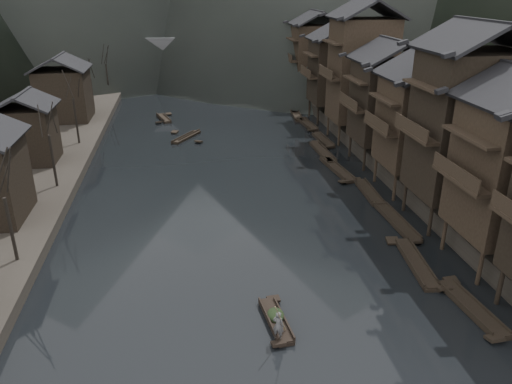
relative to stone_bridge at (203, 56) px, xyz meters
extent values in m
plane|color=black|center=(0.00, -72.00, -5.11)|extent=(300.00, 300.00, 0.00)
cube|color=#2D2823|center=(35.00, -32.00, -4.21)|extent=(40.00, 200.00, 1.80)
cylinder|color=black|center=(14.20, -77.60, -3.81)|extent=(0.30, 0.30, 2.90)
cylinder|color=black|center=(14.20, -75.40, -3.81)|extent=(0.30, 0.30, 2.90)
cylinder|color=black|center=(14.20, -70.60, -3.81)|extent=(0.30, 0.30, 2.90)
cylinder|color=black|center=(16.95, -70.60, -3.81)|extent=(0.30, 0.30, 2.90)
cube|color=black|center=(13.30, -73.00, 1.48)|extent=(1.20, 5.70, 0.25)
cylinder|color=black|center=(14.20, -68.40, -3.81)|extent=(0.30, 0.30, 2.90)
cylinder|color=black|center=(14.20, -63.60, -3.81)|extent=(0.30, 0.30, 2.90)
cylinder|color=black|center=(16.95, -68.40, -3.81)|extent=(0.30, 0.30, 2.90)
cylinder|color=black|center=(16.95, -63.60, -3.81)|extent=(0.30, 0.30, 2.90)
cube|color=black|center=(17.30, -66.00, 3.14)|extent=(7.00, 6.00, 11.29)
cube|color=black|center=(13.30, -66.00, 2.57)|extent=(1.20, 5.70, 0.25)
cylinder|color=black|center=(14.20, -61.40, -3.81)|extent=(0.30, 0.30, 2.90)
cylinder|color=black|center=(14.20, -56.60, -3.81)|extent=(0.30, 0.30, 2.90)
cylinder|color=black|center=(16.95, -61.40, -3.81)|extent=(0.30, 0.30, 2.90)
cylinder|color=black|center=(16.95, -56.60, -3.81)|extent=(0.30, 0.30, 2.90)
cube|color=black|center=(17.30, -59.00, 1.54)|extent=(7.00, 6.00, 8.09)
cube|color=black|center=(13.30, -59.00, 1.13)|extent=(1.20, 5.70, 0.25)
cylinder|color=black|center=(14.20, -53.40, -3.81)|extent=(0.30, 0.30, 2.90)
cylinder|color=black|center=(14.20, -48.60, -3.81)|extent=(0.30, 0.30, 2.90)
cylinder|color=black|center=(16.95, -53.40, -3.81)|extent=(0.30, 0.30, 2.90)
cylinder|color=black|center=(16.95, -48.60, -3.81)|extent=(0.30, 0.30, 2.90)
cube|color=black|center=(17.30, -51.00, 1.71)|extent=(7.00, 6.00, 8.44)
cube|color=black|center=(13.30, -51.00, 1.29)|extent=(1.20, 5.70, 0.25)
cylinder|color=black|center=(14.20, -44.40, -3.81)|extent=(0.30, 0.30, 2.90)
cylinder|color=black|center=(14.20, -39.60, -3.81)|extent=(0.30, 0.30, 2.90)
cylinder|color=black|center=(16.95, -44.40, -3.81)|extent=(0.30, 0.30, 2.90)
cylinder|color=black|center=(16.95, -39.60, -3.81)|extent=(0.30, 0.30, 2.90)
cube|color=black|center=(17.30, -42.00, 3.52)|extent=(7.00, 6.00, 12.06)
cube|color=black|center=(13.30, -42.00, 2.92)|extent=(1.20, 5.70, 0.25)
cylinder|color=black|center=(14.20, -34.40, -3.81)|extent=(0.30, 0.30, 2.90)
cylinder|color=black|center=(14.20, -29.60, -3.81)|extent=(0.30, 0.30, 2.90)
cylinder|color=black|center=(16.95, -34.40, -3.81)|extent=(0.30, 0.30, 2.90)
cylinder|color=black|center=(16.95, -29.60, -3.81)|extent=(0.30, 0.30, 2.90)
cube|color=black|center=(17.30, -32.00, 1.80)|extent=(7.00, 6.00, 8.63)
cube|color=black|center=(13.30, -32.00, 1.37)|extent=(1.20, 5.70, 0.25)
cylinder|color=black|center=(14.20, -22.40, -3.81)|extent=(0.30, 0.30, 2.90)
cylinder|color=black|center=(14.20, -17.60, -3.81)|extent=(0.30, 0.30, 2.90)
cylinder|color=black|center=(16.95, -22.40, -3.81)|extent=(0.30, 0.30, 2.90)
cylinder|color=black|center=(16.95, -17.60, -3.81)|extent=(0.30, 0.30, 2.90)
cube|color=black|center=(17.30, -20.00, 2.34)|extent=(7.00, 6.00, 9.70)
cube|color=black|center=(13.30, -20.00, 1.86)|extent=(1.20, 5.70, 0.25)
cube|color=black|center=(-20.50, -48.00, -1.01)|extent=(5.00, 5.00, 5.80)
cube|color=black|center=(-20.50, -30.00, -0.51)|extent=(6.50, 6.50, 6.80)
cylinder|color=black|center=(-17.00, -69.25, -1.60)|extent=(0.24, 0.24, 4.63)
cylinder|color=black|center=(-17.00, -55.58, -1.45)|extent=(0.24, 0.24, 4.92)
cylinder|color=black|center=(-17.00, -41.81, -1.27)|extent=(0.24, 0.24, 5.27)
cylinder|color=black|center=(-17.00, -25.21, -1.56)|extent=(0.24, 0.24, 4.70)
cylinder|color=black|center=(-17.00, -12.11, -1.50)|extent=(0.24, 0.24, 4.82)
cube|color=black|center=(12.27, -77.97, -4.96)|extent=(1.62, 6.11, 0.30)
cube|color=black|center=(12.27, -77.97, -4.78)|extent=(1.67, 5.99, 0.10)
cube|color=black|center=(12.53, -75.08, -4.82)|extent=(1.00, 0.82, 0.33)
cube|color=black|center=(12.02, -80.85, -4.82)|extent=(1.00, 0.82, 0.33)
cube|color=black|center=(11.24, -72.47, -4.96)|extent=(1.86, 6.96, 0.30)
cube|color=black|center=(11.24, -72.47, -4.78)|extent=(1.90, 6.83, 0.10)
cube|color=black|center=(10.87, -69.19, -4.82)|extent=(1.02, 0.94, 0.35)
cube|color=black|center=(11.61, -75.75, -4.82)|extent=(1.02, 0.94, 0.35)
cube|color=black|center=(12.55, -65.95, -4.96)|extent=(1.28, 7.36, 0.30)
cube|color=black|center=(12.55, -65.95, -4.78)|extent=(1.33, 7.21, 0.10)
cube|color=black|center=(12.64, -62.43, -4.82)|extent=(0.96, 0.92, 0.36)
cube|color=black|center=(12.46, -69.47, -4.82)|extent=(0.96, 0.92, 0.36)
cube|color=black|center=(12.48, -59.45, -4.96)|extent=(1.38, 6.15, 0.30)
cube|color=black|center=(12.48, -59.45, -4.78)|extent=(1.43, 6.03, 0.10)
cube|color=black|center=(12.35, -56.52, -4.82)|extent=(0.97, 0.80, 0.33)
cube|color=black|center=(12.62, -62.37, -4.82)|extent=(0.97, 0.80, 0.33)
cube|color=black|center=(11.36, -53.08, -4.96)|extent=(1.86, 7.61, 0.30)
cube|color=black|center=(11.36, -53.08, -4.78)|extent=(1.90, 7.47, 0.10)
cube|color=black|center=(11.73, -49.48, -4.82)|extent=(1.02, 1.01, 0.36)
cube|color=black|center=(10.99, -56.68, -4.82)|extent=(1.02, 1.01, 0.36)
cube|color=black|center=(11.40, -47.26, -4.96)|extent=(1.33, 7.56, 0.30)
cube|color=black|center=(11.40, -47.26, -4.78)|extent=(1.38, 7.41, 0.10)
cube|color=black|center=(11.51, -43.64, -4.82)|extent=(0.96, 0.95, 0.36)
cube|color=black|center=(11.29, -50.87, -4.82)|extent=(0.96, 0.95, 0.36)
cube|color=black|center=(12.75, -42.54, -4.96)|extent=(1.43, 6.08, 0.30)
cube|color=black|center=(12.75, -42.54, -4.78)|extent=(1.48, 5.96, 0.10)
cube|color=black|center=(12.91, -39.65, -4.82)|extent=(0.97, 0.80, 0.33)
cube|color=black|center=(12.59, -45.43, -4.82)|extent=(0.97, 0.80, 0.33)
cube|color=black|center=(12.64, -34.82, -4.96)|extent=(1.59, 6.40, 0.30)
cube|color=black|center=(12.64, -34.82, -4.78)|extent=(1.63, 6.28, 0.10)
cube|color=black|center=(12.87, -31.79, -4.82)|extent=(0.99, 0.85, 0.33)
cube|color=black|center=(12.40, -37.85, -4.82)|extent=(0.99, 0.85, 0.33)
cube|color=black|center=(12.27, -29.44, -4.96)|extent=(1.74, 7.18, 0.30)
cube|color=black|center=(12.27, -29.44, -4.78)|extent=(1.79, 7.05, 0.10)
cube|color=black|center=(11.96, -26.04, -4.82)|extent=(1.01, 0.95, 0.35)
cube|color=black|center=(12.58, -32.84, -4.82)|extent=(1.01, 0.95, 0.35)
cube|color=black|center=(12.46, -25.05, -4.96)|extent=(1.25, 6.21, 0.30)
cube|color=black|center=(12.46, -25.05, -4.78)|extent=(1.30, 6.09, 0.10)
cube|color=black|center=(12.39, -22.08, -4.82)|extent=(0.95, 0.79, 0.33)
cube|color=black|center=(12.53, -28.02, -4.82)|extent=(0.95, 0.79, 0.33)
cube|color=black|center=(11.27, -16.86, -4.96)|extent=(1.83, 7.00, 0.30)
cube|color=black|center=(11.27, -16.86, -4.78)|extent=(1.87, 6.86, 0.10)
cube|color=black|center=(10.92, -13.56, -4.82)|extent=(1.02, 0.94, 0.35)
cube|color=black|center=(11.62, -20.17, -4.82)|extent=(1.02, 0.94, 0.35)
cube|color=black|center=(11.84, -10.93, -4.96)|extent=(1.97, 6.87, 0.30)
cube|color=black|center=(11.84, -10.93, -4.78)|extent=(2.00, 6.74, 0.10)
cube|color=black|center=(12.26, -7.70, -4.82)|extent=(1.03, 0.95, 0.35)
cube|color=black|center=(11.42, -14.16, -4.82)|extent=(1.03, 0.95, 0.35)
cube|color=black|center=(-4.30, -38.53, -4.96)|extent=(3.92, 5.45, 0.30)
cube|color=black|center=(-4.30, -38.53, -4.78)|extent=(3.90, 5.38, 0.10)
cube|color=black|center=(-5.77, -36.17, -4.82)|extent=(1.10, 1.06, 0.32)
cube|color=black|center=(-2.82, -40.90, -4.82)|extent=(1.10, 1.06, 0.32)
cube|color=black|center=(-7.39, -28.39, -4.96)|extent=(2.32, 5.19, 0.30)
cube|color=black|center=(-7.39, -28.39, -4.78)|extent=(2.34, 5.10, 0.10)
cube|color=black|center=(-6.74, -26.02, -4.82)|extent=(0.99, 0.84, 0.30)
cube|color=black|center=(-8.04, -30.75, -4.82)|extent=(0.99, 0.84, 0.30)
cube|color=black|center=(6.28, -10.61, -4.96)|extent=(1.16, 4.82, 0.30)
cube|color=black|center=(6.28, -10.61, -4.78)|extent=(1.21, 4.73, 0.10)
cube|color=black|center=(6.20, -8.31, -4.82)|extent=(0.87, 0.63, 0.30)
cube|color=black|center=(6.35, -12.91, -4.82)|extent=(0.87, 0.63, 0.30)
cube|color=black|center=(-0.13, -5.11, -4.96)|extent=(3.74, 4.69, 0.30)
cube|color=black|center=(-0.13, -5.11, -4.78)|extent=(3.72, 4.64, 0.10)
cube|color=black|center=(1.28, -3.14, -4.82)|extent=(1.06, 1.01, 0.30)
cube|color=black|center=(-1.53, -7.09, -4.82)|extent=(1.06, 1.01, 0.30)
cube|color=#4C4C4F|center=(0.00, 0.00, 2.09)|extent=(40.00, 6.00, 1.60)
cube|color=#4C4C4F|center=(0.00, -2.70, 3.39)|extent=(40.00, 0.50, 1.00)
cube|color=#4C4C4F|center=(0.00, 2.70, 3.39)|extent=(40.00, 0.50, 1.00)
cube|color=#4C4C4F|center=(-14.00, 0.00, -1.91)|extent=(3.20, 6.00, 6.40)
cube|color=#4C4C4F|center=(-4.50, 0.00, -1.91)|extent=(3.20, 6.00, 6.40)
cube|color=#4C4C4F|center=(4.50, 0.00, -1.91)|extent=(3.20, 6.00, 6.40)
cube|color=#4C4C4F|center=(14.00, 0.00, -1.91)|extent=(3.20, 6.00, 6.40)
cube|color=black|center=(0.21, -77.46, -4.96)|extent=(1.41, 4.41, 0.30)
cube|color=black|center=(0.21, -77.46, -4.78)|extent=(1.44, 4.33, 0.10)
cube|color=black|center=(0.43, -75.39, -4.82)|extent=(0.85, 0.63, 0.28)
cube|color=black|center=(-0.02, -79.52, -4.82)|extent=(0.85, 0.63, 0.28)
ellipsoid|color=black|center=(0.23, -77.24, -4.37)|extent=(1.04, 1.36, 0.62)
imported|color=#5C5B5E|center=(0.03, -79.09, -3.79)|extent=(0.78, 0.71, 1.78)
cylinder|color=#8C7A51|center=(0.23, -79.09, -1.18)|extent=(1.19, 1.82, 3.43)
camera|label=1|loc=(-4.48, -101.12, 13.42)|focal=35.00mm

